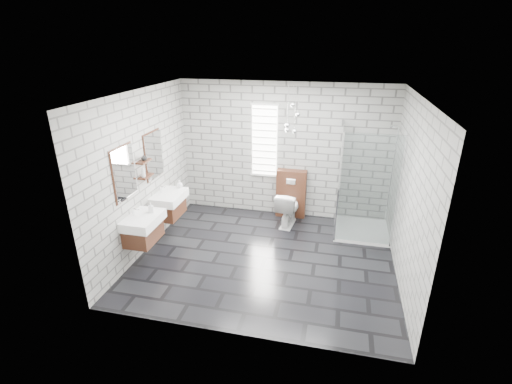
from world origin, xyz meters
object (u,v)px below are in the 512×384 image
(vanity_right, at_px, (167,198))
(shower_enclosure, at_px, (358,210))
(toilet, at_px, (288,208))
(cistern_panel, at_px, (291,193))
(vanity_left, at_px, (141,221))

(vanity_right, bearing_deg, shower_enclosure, 13.17)
(toilet, bearing_deg, cistern_panel, -83.33)
(vanity_left, distance_m, toilet, 2.83)
(vanity_left, height_order, toilet, vanity_left)
(shower_enclosure, distance_m, toilet, 1.33)
(vanity_left, xyz_separation_m, vanity_right, (0.00, 0.95, 0.00))
(vanity_left, xyz_separation_m, toilet, (2.09, 1.86, -0.41))
(toilet, bearing_deg, vanity_left, 48.35)
(vanity_right, bearing_deg, toilet, 23.57)
(vanity_left, height_order, shower_enclosure, shower_enclosure)
(vanity_left, relative_size, toilet, 2.24)
(shower_enclosure, relative_size, toilet, 2.90)
(vanity_right, bearing_deg, vanity_left, -90.00)
(vanity_left, distance_m, cistern_panel, 3.09)
(vanity_right, distance_m, cistern_panel, 2.48)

